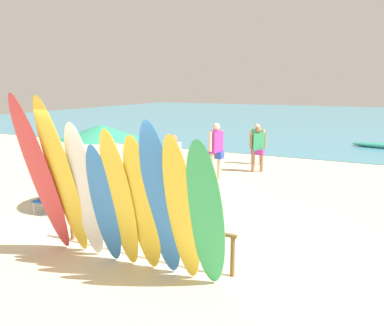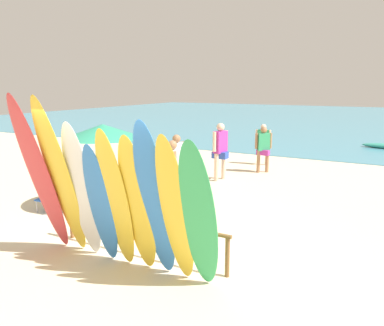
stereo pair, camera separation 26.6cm
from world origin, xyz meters
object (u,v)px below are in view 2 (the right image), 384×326
Objects in this scene: surfboard_yellow_5 at (138,205)px; beach_chair_blue at (84,176)px; beachgoer_near_rack at (220,148)px; surfboard_yellow_4 at (115,200)px; beachgoer_photographing at (263,141)px; surfboard_yellow_7 at (175,212)px; surfboard_green_8 at (199,217)px; beachgoer_midbeach at (173,169)px; surfboard_red_0 at (40,176)px; surfboard_blue_6 at (155,202)px; surfboard_rack at (140,225)px; beach_umbrella at (103,131)px; surfboard_blue_3 at (100,204)px; surfboard_yellow_1 at (60,179)px; beach_chair_red at (55,192)px; beachgoer_by_water at (177,160)px; surfboard_white_2 at (82,192)px; beachgoer_strolling at (263,146)px.

beach_chair_blue is (-4.06, 3.07, -0.67)m from surfboard_yellow_5.
surfboard_yellow_4 is at bearing -155.96° from beachgoer_near_rack.
surfboard_yellow_7 is at bearing 96.50° from beachgoer_photographing.
surfboard_green_8 is 1.55× the size of beachgoer_photographing.
surfboard_yellow_5 reaches higher than beachgoer_midbeach.
beachgoer_photographing is at bearing -43.14° from beachgoer_midbeach.
surfboard_red_0 is at bearing -42.32° from beach_chair_blue.
surfboard_blue_6 is 9.08m from beachgoer_photographing.
surfboard_yellow_4 is 1.46m from surfboard_green_8.
beachgoer_midbeach is at bearing 83.30° from beachgoer_photographing.
beach_umbrella reaches higher than surfboard_rack.
surfboard_blue_3 is 6.12m from beachgoer_near_rack.
surfboard_yellow_7 is (2.14, 0.05, -0.23)m from surfboard_yellow_1.
surfboard_blue_6 reaches higher than beach_chair_blue.
surfboard_yellow_1 is 3.54× the size of beach_chair_red.
surfboard_yellow_7 is at bearing 40.11° from beachgoer_by_water.
surfboard_yellow_5 reaches higher than beachgoer_photographing.
surfboard_white_2 is at bearing 17.52° from surfboard_yellow_1.
beach_chair_red is at bearing 152.46° from surfboard_blue_3.
surfboard_red_0 reaches higher than surfboard_rack.
surfboard_yellow_5 reaches higher than beach_chair_blue.
surfboard_yellow_1 is 1.14× the size of surfboard_blue_6.
beachgoer_midbeach is at bearing 83.09° from surfboard_red_0.
surfboard_yellow_4 is at bearing -2.36° from surfboard_blue_3.
surfboard_yellow_4 is 3.28m from beach_umbrella.
beach_chair_red is at bearing -146.25° from beach_umbrella.
beach_umbrella is (-1.60, -6.66, 0.97)m from beachgoer_photographing.
beachgoer_photographing is at bearing 68.05° from beach_chair_red.
beachgoer_photographing is 0.94× the size of beachgoer_by_water.
beachgoer_near_rack is (0.03, 6.19, -0.36)m from surfboard_yellow_1.
surfboard_yellow_4 reaches higher than surfboard_green_8.
beachgoer_by_water is at bearing 67.47° from beach_umbrella.
beachgoer_midbeach is (-0.89, 2.52, 0.39)m from surfboard_rack.
surfboard_yellow_1 is at bearing 45.58° from beachgoer_strolling.
surfboard_red_0 is 4.42m from beachgoer_by_water.
surfboard_blue_3 is at bearing -121.71° from surfboard_rack.
surfboard_blue_3 is at bearing 50.86° from beachgoer_strolling.
surfboard_rack is 2.07× the size of beachgoer_midbeach.
surfboard_blue_3 reaches higher than beachgoer_photographing.
beach_umbrella is at bearing 116.26° from surfboard_yellow_1.
surfboard_blue_3 is at bearing -179.80° from surfboard_yellow_4.
surfboard_blue_6 is (0.71, -0.59, 0.67)m from surfboard_rack.
beach_chair_blue is (-4.76, 3.15, -0.70)m from surfboard_yellow_7.
surfboard_white_2 reaches higher than beachgoer_midbeach.
beachgoer_near_rack is 4.04m from beach_chair_blue.
surfboard_blue_6 reaches higher than surfboard_yellow_5.
beach_umbrella is at bearing -13.01° from beachgoer_by_water.
beach_umbrella is at bearing -15.73° from beach_chair_blue.
surfboard_red_0 is at bearing -168.01° from surfboard_blue_3.
surfboard_rack is 1.91× the size of beachgoer_near_rack.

